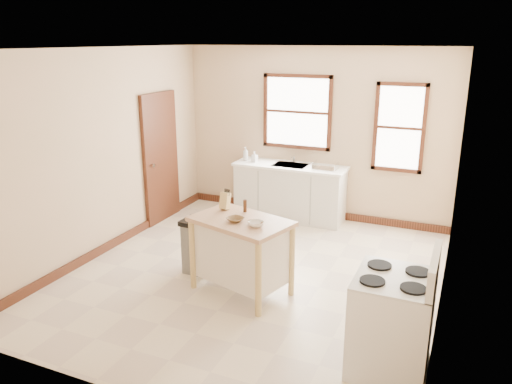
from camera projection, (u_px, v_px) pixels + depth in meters
floor at (253, 274)px, 6.41m from camera, size 5.00×5.00×0.00m
ceiling at (253, 48)px, 5.59m from camera, size 5.00×5.00×0.00m
wall_back at (314, 134)px, 8.19m from camera, size 4.50×0.04×2.80m
wall_left at (103, 153)px, 6.86m from camera, size 0.04×5.00×2.80m
wall_right at (452, 191)px, 5.14m from camera, size 0.04×5.00×2.80m
window_main at (297, 112)px, 8.18m from camera, size 1.17×0.06×1.22m
window_side at (399, 128)px, 7.60m from camera, size 0.77×0.06×1.37m
door_left at (161, 158)px, 8.08m from camera, size 0.06×0.90×2.10m
baseboard_back at (311, 212)px, 8.56m from camera, size 4.50×0.04×0.12m
baseboard_left at (113, 243)px, 7.24m from camera, size 0.04×5.00×0.12m
sink_counter at (290, 192)px, 8.32m from camera, size 1.86×0.62×0.92m
faucet at (294, 156)px, 8.31m from camera, size 0.03×0.03×0.22m
soap_bottle_a at (246, 154)px, 8.43m from camera, size 0.11×0.11×0.24m
soap_bottle_b at (255, 157)px, 8.34m from camera, size 0.10×0.10×0.18m
dish_rack at (325, 166)px, 7.90m from camera, size 0.43×0.35×0.10m
kitchen_island at (241, 256)px, 5.86m from camera, size 1.27×0.99×0.91m
knife_block at (225, 201)px, 6.04m from camera, size 0.10×0.10×0.20m
pepper_grinder at (245, 206)px, 5.96m from camera, size 0.05×0.05×0.15m
bowl_a at (235, 220)px, 5.66m from camera, size 0.24×0.24×0.05m
bowl_b at (255, 223)px, 5.55m from camera, size 0.24×0.24×0.04m
bowl_c at (256, 224)px, 5.51m from camera, size 0.18×0.18×0.05m
trash_bin at (198, 246)px, 6.38m from camera, size 0.38×0.32×0.71m
gas_stove at (393, 310)px, 4.44m from camera, size 0.73×0.74×1.18m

